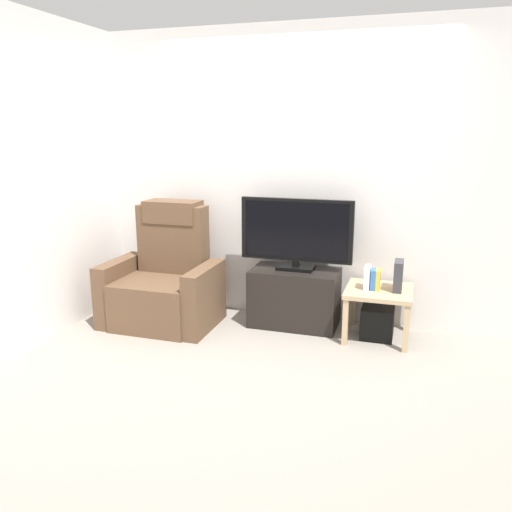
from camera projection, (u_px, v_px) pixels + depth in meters
name	position (u px, v px, depth m)	size (l,w,h in m)	color
ground_plane	(263.00, 363.00, 3.90)	(6.40, 6.40, 0.00)	gray
wall_back	(300.00, 177.00, 4.64)	(6.40, 0.06, 2.60)	silver
wall_side	(39.00, 182.00, 4.14)	(0.06, 4.48, 2.60)	silver
tv_stand	(295.00, 297.00, 4.62)	(0.77, 0.44, 0.51)	black
television	(296.00, 232.00, 4.49)	(0.99, 0.20, 0.63)	black
recliner_armchair	(165.00, 282.00, 4.68)	(0.98, 0.78, 1.08)	brown
side_table	(379.00, 297.00, 4.31)	(0.54, 0.54, 0.43)	tan
subwoofer_box	(377.00, 322.00, 4.36)	(0.27, 0.27, 0.27)	black
book_leftmost	(367.00, 277.00, 4.28)	(0.05, 0.13, 0.19)	white
book_middle	(374.00, 279.00, 4.27)	(0.04, 0.12, 0.17)	#3366B2
book_rightmost	(378.00, 280.00, 4.25)	(0.03, 0.11, 0.17)	gold
game_console	(398.00, 276.00, 4.23)	(0.07, 0.20, 0.25)	#333338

